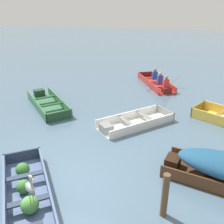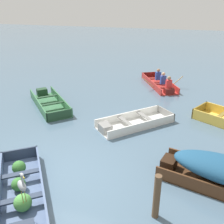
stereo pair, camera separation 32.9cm
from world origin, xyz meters
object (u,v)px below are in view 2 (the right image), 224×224
(dinghy_slate_blue_foreground, at_px, (21,192))
(rowboat_red_with_crew, at_px, (160,83))
(mooring_post, at_px, (157,197))
(skiff_white_near_moored, at_px, (132,123))
(heron_on_dinghy, at_px, (22,185))
(skiff_green_outer_moored, at_px, (49,102))

(dinghy_slate_blue_foreground, relative_size, rowboat_red_with_crew, 0.91)
(mooring_post, bearing_deg, dinghy_slate_blue_foreground, -172.79)
(mooring_post, bearing_deg, rowboat_red_with_crew, 97.26)
(dinghy_slate_blue_foreground, height_order, skiff_white_near_moored, dinghy_slate_blue_foreground)
(heron_on_dinghy, bearing_deg, mooring_post, 19.22)
(skiff_white_near_moored, bearing_deg, mooring_post, -69.85)
(dinghy_slate_blue_foreground, distance_m, heron_on_dinghy, 1.03)
(skiff_white_near_moored, bearing_deg, dinghy_slate_blue_foreground, -109.93)
(heron_on_dinghy, distance_m, mooring_post, 2.76)
(dinghy_slate_blue_foreground, xyz_separation_m, heron_on_dinghy, (0.51, -0.51, 0.74))
(heron_on_dinghy, bearing_deg, skiff_green_outer_moored, 117.06)
(dinghy_slate_blue_foreground, relative_size, heron_on_dinghy, 3.64)
(rowboat_red_with_crew, relative_size, heron_on_dinghy, 4.02)
(skiff_green_outer_moored, xyz_separation_m, mooring_post, (5.53, -4.87, 0.41))
(rowboat_red_with_crew, bearing_deg, heron_on_dinghy, -98.19)
(mooring_post, bearing_deg, skiff_white_near_moored, 110.15)
(skiff_white_near_moored, xyz_separation_m, heron_on_dinghy, (-1.10, -4.95, 0.79))
(skiff_green_outer_moored, height_order, rowboat_red_with_crew, rowboat_red_with_crew)
(skiff_green_outer_moored, bearing_deg, mooring_post, -41.36)
(dinghy_slate_blue_foreground, height_order, rowboat_red_with_crew, rowboat_red_with_crew)
(skiff_white_near_moored, relative_size, heron_on_dinghy, 3.39)
(rowboat_red_with_crew, bearing_deg, dinghy_slate_blue_foreground, -101.65)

